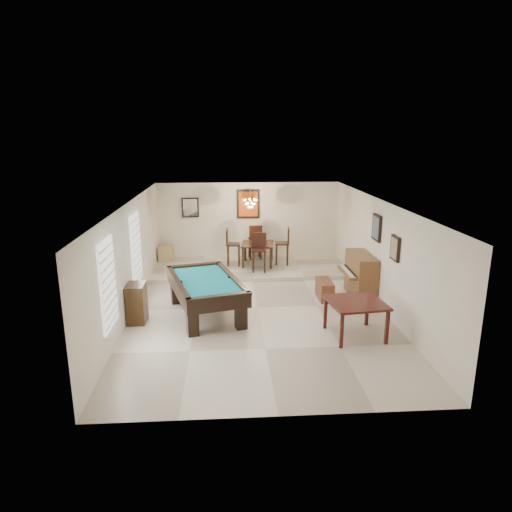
{
  "coord_description": "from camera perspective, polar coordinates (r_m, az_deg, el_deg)",
  "views": [
    {
      "loc": [
        -0.75,
        -10.49,
        4.12
      ],
      "look_at": [
        0.0,
        0.6,
        1.15
      ],
      "focal_mm": 32.0,
      "sensor_mm": 36.0,
      "label": 1
    }
  ],
  "objects": [
    {
      "name": "pool_table",
      "position": [
        10.77,
        -6.28,
        -5.17
      ],
      "size": [
        2.03,
        2.85,
        0.86
      ],
      "primitive_type": null,
      "rotation": [
        0.0,
        0.0,
        0.27
      ],
      "color": "black",
      "rests_on": "ground_plane"
    },
    {
      "name": "corner_bench",
      "position": [
        15.21,
        -11.24,
        0.38
      ],
      "size": [
        0.44,
        0.55,
        0.49
      ],
      "primitive_type": "cube",
      "rotation": [
        0.0,
        0.0,
        -0.0
      ],
      "color": "tan",
      "rests_on": "dining_step"
    },
    {
      "name": "ground_plane",
      "position": [
        11.3,
        0.21,
        -6.48
      ],
      "size": [
        6.0,
        9.0,
        0.02
      ],
      "primitive_type": "cube",
      "color": "beige"
    },
    {
      "name": "dining_chair_south",
      "position": [
        13.62,
        0.39,
        0.41
      ],
      "size": [
        0.47,
        0.47,
        1.15
      ],
      "primitive_type": null,
      "rotation": [
        0.0,
        0.0,
        -0.1
      ],
      "color": "black",
      "rests_on": "dining_step"
    },
    {
      "name": "window_left_rear",
      "position": [
        11.63,
        -14.76,
        0.94
      ],
      "size": [
        0.06,
        1.0,
        1.7
      ],
      "primitive_type": "cube",
      "color": "white",
      "rests_on": "wall_left"
    },
    {
      "name": "square_table",
      "position": [
        9.86,
        12.28,
        -7.65
      ],
      "size": [
        1.24,
        1.24,
        0.77
      ],
      "primitive_type": null,
      "rotation": [
        0.0,
        0.0,
        0.12
      ],
      "color": "#36110D",
      "rests_on": "ground_plane"
    },
    {
      "name": "chandelier",
      "position": [
        13.84,
        -0.73,
        6.99
      ],
      "size": [
        0.44,
        0.44,
        0.6
      ],
      "primitive_type": null,
      "color": "#FFE5B2",
      "rests_on": "ceiling"
    },
    {
      "name": "dining_table",
      "position": [
        14.38,
        0.21,
        0.49
      ],
      "size": [
        1.1,
        1.1,
        0.81
      ],
      "primitive_type": null,
      "rotation": [
        0.0,
        0.0,
        -0.13
      ],
      "color": "black",
      "rests_on": "dining_step"
    },
    {
      "name": "wall_back",
      "position": [
        15.27,
        -0.99,
        4.32
      ],
      "size": [
        6.0,
        0.04,
        2.6
      ],
      "primitive_type": "cube",
      "color": "silver",
      "rests_on": "ground_plane"
    },
    {
      "name": "dining_chair_north",
      "position": [
        15.07,
        -0.14,
        1.83
      ],
      "size": [
        0.46,
        0.46,
        1.15
      ],
      "primitive_type": null,
      "rotation": [
        0.0,
        0.0,
        3.22
      ],
      "color": "black",
      "rests_on": "dining_step"
    },
    {
      "name": "right_picture_lower",
      "position": [
        10.47,
        17.0,
        0.93
      ],
      "size": [
        0.06,
        0.45,
        0.55
      ],
      "primitive_type": "cube",
      "color": "gray",
      "rests_on": "wall_right"
    },
    {
      "name": "right_picture_upper",
      "position": [
        11.62,
        14.85,
        3.45
      ],
      "size": [
        0.06,
        0.55,
        0.65
      ],
      "primitive_type": "cube",
      "color": "slate",
      "rests_on": "wall_right"
    },
    {
      "name": "flower_vase",
      "position": [
        14.26,
        0.21,
        2.53
      ],
      "size": [
        0.14,
        0.14,
        0.23
      ],
      "primitive_type": null,
      "rotation": [
        0.0,
        0.0,
        0.07
      ],
      "color": "#A00D0F",
      "rests_on": "dining_table"
    },
    {
      "name": "back_painting",
      "position": [
        15.13,
        -0.99,
        6.53
      ],
      "size": [
        0.75,
        0.06,
        0.95
      ],
      "primitive_type": "cube",
      "color": "#D84C14",
      "rests_on": "wall_back"
    },
    {
      "name": "upright_piano",
      "position": [
        12.11,
        12.36,
        -2.43
      ],
      "size": [
        0.77,
        1.37,
        1.15
      ],
      "primitive_type": null,
      "color": "brown",
      "rests_on": "ground_plane"
    },
    {
      "name": "back_mirror",
      "position": [
        15.17,
        -8.21,
        6.02
      ],
      "size": [
        0.55,
        0.06,
        0.65
      ],
      "primitive_type": "cube",
      "color": "white",
      "rests_on": "wall_back"
    },
    {
      "name": "wall_left",
      "position": [
        11.09,
        -15.44,
        -0.32
      ],
      "size": [
        0.04,
        9.0,
        2.6
      ],
      "primitive_type": "cube",
      "color": "silver",
      "rests_on": "ground_plane"
    },
    {
      "name": "apothecary_chest",
      "position": [
        10.66,
        -14.67,
        -5.71
      ],
      "size": [
        0.4,
        0.59,
        0.89
      ],
      "primitive_type": "cube",
      "color": "black",
      "rests_on": "ground_plane"
    },
    {
      "name": "piano_bench",
      "position": [
        11.95,
        8.58,
        -4.16
      ],
      "size": [
        0.35,
        0.87,
        0.48
      ],
      "primitive_type": "cube",
      "rotation": [
        0.0,
        0.0,
        -0.01
      ],
      "color": "brown",
      "rests_on": "ground_plane"
    },
    {
      "name": "window_left_front",
      "position": [
        9.0,
        -17.99,
        -3.39
      ],
      "size": [
        0.06,
        1.0,
        1.7
      ],
      "primitive_type": "cube",
      "color": "white",
      "rests_on": "wall_left"
    },
    {
      "name": "wall_front",
      "position": [
        6.66,
        3.0,
        -10.11
      ],
      "size": [
        6.0,
        0.04,
        2.6
      ],
      "primitive_type": "cube",
      "color": "silver",
      "rests_on": "ground_plane"
    },
    {
      "name": "dining_chair_west",
      "position": [
        14.31,
        -2.84,
        1.12
      ],
      "size": [
        0.46,
        0.46,
        1.16
      ],
      "primitive_type": null,
      "rotation": [
        0.0,
        0.0,
        1.5
      ],
      "color": "black",
      "rests_on": "dining_step"
    },
    {
      "name": "wall_right",
      "position": [
        11.49,
        15.31,
        0.21
      ],
      "size": [
        0.04,
        9.0,
        2.6
      ],
      "primitive_type": "cube",
      "color": "silver",
      "rests_on": "ground_plane"
    },
    {
      "name": "dining_chair_east",
      "position": [
        14.43,
        3.27,
        1.25
      ],
      "size": [
        0.48,
        0.48,
        1.17
      ],
      "primitive_type": null,
      "rotation": [
        0.0,
        0.0,
        -1.68
      ],
      "color": "black",
      "rests_on": "dining_step"
    },
    {
      "name": "ceiling",
      "position": [
        10.62,
        0.22,
        6.74
      ],
      "size": [
        6.0,
        9.0,
        0.04
      ],
      "primitive_type": "cube",
      "color": "white",
      "rests_on": "wall_back"
    },
    {
      "name": "dining_step",
      "position": [
        14.34,
        -0.71,
        -1.48
      ],
      "size": [
        6.0,
        2.5,
        0.12
      ],
      "primitive_type": "cube",
      "color": "beige",
      "rests_on": "ground_plane"
    }
  ]
}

